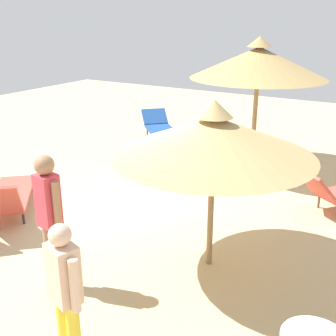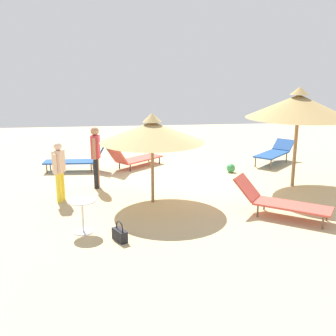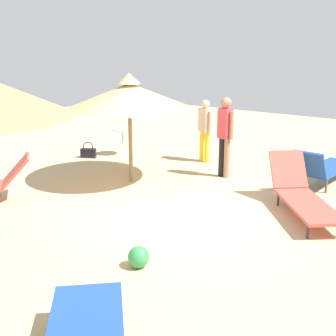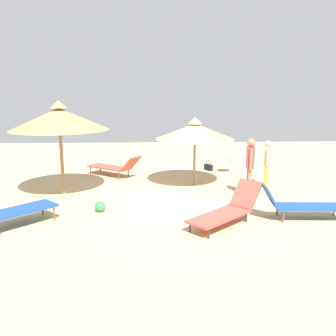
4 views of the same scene
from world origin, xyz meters
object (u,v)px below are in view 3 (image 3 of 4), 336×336
lounge_chair_center (324,167)px  beach_ball (139,257)px  lounge_chair_edge (302,194)px  handbag (88,152)px  side_table_round (123,137)px  parasol_umbrella_near_left (129,96)px  person_standing_far_right (205,127)px  person_standing_front (225,132)px

lounge_chair_center → beach_ball: bearing=81.5°
lounge_chair_edge → lounge_chair_center: bearing=-83.1°
lounge_chair_center → handbag: 5.85m
handbag → beach_ball: bearing=143.5°
lounge_chair_center → side_table_round: (5.15, 0.61, 0.10)m
parasol_umbrella_near_left → beach_ball: (-2.65, 2.80, -1.70)m
lounge_chair_edge → beach_ball: size_ratio=7.05×
person_standing_far_right → person_standing_front: size_ratio=0.88×
handbag → lounge_chair_center: bearing=-166.3°
person_standing_far_right → handbag: 3.13m
lounge_chair_edge → beach_ball: lounge_chair_edge is taller
beach_ball → lounge_chair_center: bearing=-98.5°
parasol_umbrella_near_left → person_standing_far_right: parasol_umbrella_near_left is taller
lounge_chair_center → lounge_chair_edge: bearing=96.9°
lounge_chair_center → parasol_umbrella_near_left: bearing=33.2°
beach_ball → lounge_chair_edge: bearing=-107.0°
parasol_umbrella_near_left → side_table_round: 2.74m
person_standing_far_right → person_standing_front: person_standing_front is taller
person_standing_far_right → side_table_round: size_ratio=2.18×
person_standing_front → side_table_round: size_ratio=2.47×
parasol_umbrella_near_left → handbag: 2.96m
parasol_umbrella_near_left → person_standing_front: size_ratio=1.48×
lounge_chair_edge → handbag: (5.90, -0.46, -0.22)m
lounge_chair_center → beach_ball: (0.75, 5.03, -0.24)m
lounge_chair_center → beach_ball: 5.09m
person_standing_front → person_standing_far_right: bearing=-39.0°
person_standing_far_right → beach_ball: 5.70m
lounge_chair_center → beach_ball: lounge_chair_center is taller
side_table_round → handbag: bearing=55.7°
lounge_chair_edge → side_table_round: 5.51m
lounge_chair_center → person_standing_far_right: 3.09m
person_standing_front → beach_ball: 4.55m
lounge_chair_center → person_standing_front: bearing=20.3°
parasol_umbrella_near_left → lounge_chair_edge: bearing=-173.9°
parasol_umbrella_near_left → handbag: (2.27, -0.85, -1.70)m
lounge_chair_center → beach_ball: size_ratio=7.18×
handbag → parasol_umbrella_near_left: bearing=159.5°
side_table_round → lounge_chair_center: bearing=-173.2°
person_standing_far_right → side_table_round: person_standing_far_right is taller
parasol_umbrella_near_left → lounge_chair_center: size_ratio=1.26×
person_standing_front → side_table_round: (3.18, -0.12, -0.53)m
lounge_chair_edge → parasol_umbrella_near_left: bearing=6.1°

